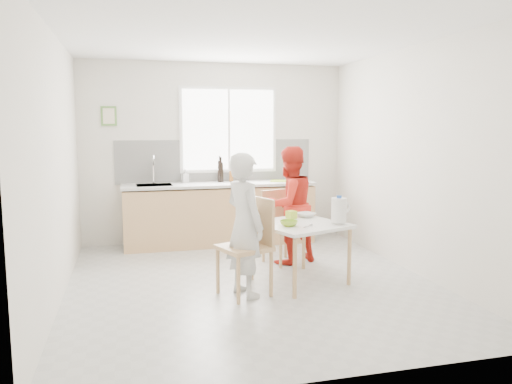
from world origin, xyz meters
TOP-DOWN VIEW (x-y plane):
  - ground at (0.00, 0.00)m, footprint 4.50×4.50m
  - room_shell at (0.00, 0.00)m, footprint 4.50×4.50m
  - window at (0.20, 2.23)m, footprint 1.50×0.06m
  - backsplash at (0.00, 2.24)m, footprint 3.00×0.02m
  - picture_frame at (-1.55, 2.23)m, footprint 0.22×0.03m
  - kitchen_counter at (-0.00, 1.95)m, footprint 2.84×0.64m
  - dining_table at (0.54, -0.11)m, footprint 1.13×1.13m
  - chair_left at (-0.09, -0.35)m, footprint 0.60×0.60m
  - chair_far at (0.58, 0.78)m, footprint 0.55×0.55m
  - person_white at (-0.16, -0.37)m, footprint 0.52×0.63m
  - person_red at (0.68, 0.71)m, footprint 0.88×0.79m
  - bowl_green at (0.37, -0.23)m, footprint 0.25×0.25m
  - bowl_white at (0.73, 0.22)m, footprint 0.27×0.27m
  - milk_jug at (0.94, -0.26)m, footprint 0.23×0.17m
  - green_box at (0.53, 0.18)m, footprint 0.13×0.13m
  - spoon at (0.54, -0.35)m, footprint 0.13×0.11m
  - cutting_board at (0.97, 1.95)m, footprint 0.42×0.36m
  - wine_bottle_a at (0.03, 2.08)m, footprint 0.07×0.07m
  - wine_bottle_b at (0.05, 2.08)m, footprint 0.07×0.07m
  - jar_amber at (0.21, 2.10)m, footprint 0.06×0.06m
  - soap_bottle at (-0.48, 2.14)m, footprint 0.11×0.11m

SIDE VIEW (x-z plane):
  - ground at x=0.00m, z-range 0.00..0.00m
  - kitchen_counter at x=0.00m, z-range -0.27..1.10m
  - chair_far at x=0.58m, z-range 0.05..0.98m
  - chair_left at x=-0.09m, z-range 0.05..1.07m
  - dining_table at x=0.54m, z-range 0.27..0.95m
  - spoon at x=0.54m, z-range 0.68..0.70m
  - bowl_white at x=0.73m, z-range 0.68..0.73m
  - bowl_green at x=0.37m, z-range 0.68..0.74m
  - green_box at x=0.53m, z-range 0.68..0.77m
  - person_white at x=-0.16m, z-range 0.00..1.49m
  - person_red at x=0.68m, z-range 0.00..1.50m
  - milk_jug at x=0.94m, z-range 0.69..0.99m
  - cutting_board at x=0.97m, z-range 0.92..0.93m
  - jar_amber at x=0.21m, z-range 0.92..1.08m
  - soap_bottle at x=-0.48m, z-range 0.92..1.12m
  - wine_bottle_b at x=0.05m, z-range 0.92..1.22m
  - wine_bottle_a at x=0.03m, z-range 0.92..1.24m
  - backsplash at x=0.00m, z-range 0.90..1.55m
  - room_shell at x=0.00m, z-range -0.61..3.89m
  - window at x=0.20m, z-range 1.05..2.35m
  - picture_frame at x=-1.55m, z-range 1.76..2.04m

